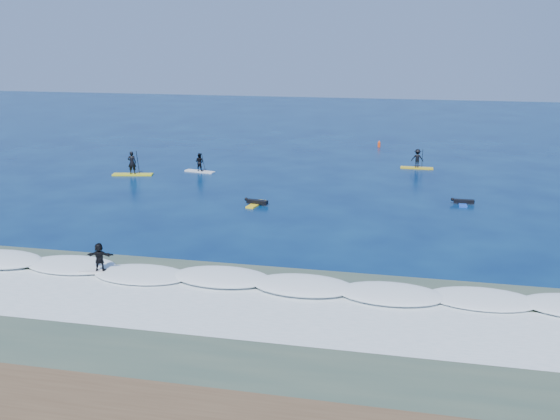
% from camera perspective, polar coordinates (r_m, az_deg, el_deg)
% --- Properties ---
extents(ground, '(160.00, 160.00, 0.00)m').
position_cam_1_polar(ground, '(39.44, -2.51, -1.05)').
color(ground, '#031742').
rests_on(ground, ground).
extents(wet_sand_strip, '(90.00, 5.00, 0.08)m').
position_cam_1_polar(wet_sand_strip, '(21.15, -17.93, -17.78)').
color(wet_sand_strip, brown).
rests_on(wet_sand_strip, ground).
extents(shallow_water, '(90.00, 13.00, 0.01)m').
position_cam_1_polar(shallow_water, '(26.99, -10.04, -9.49)').
color(shallow_water, '#384C3D').
rests_on(shallow_water, ground).
extents(breaking_wave, '(40.00, 6.00, 0.30)m').
position_cam_1_polar(breaking_wave, '(30.41, -7.24, -6.40)').
color(breaking_wave, white).
rests_on(breaking_wave, ground).
extents(whitewater, '(34.00, 5.00, 0.02)m').
position_cam_1_polar(whitewater, '(27.84, -9.27, -8.66)').
color(whitewater, silver).
rests_on(whitewater, ground).
extents(sup_paddler_left, '(3.43, 1.45, 2.34)m').
position_cam_1_polar(sup_paddler_left, '(53.73, -13.35, 3.90)').
color(sup_paddler_left, yellow).
rests_on(sup_paddler_left, ground).
extents(sup_paddler_center, '(2.76, 1.17, 1.88)m').
position_cam_1_polar(sup_paddler_center, '(53.90, -7.37, 4.20)').
color(sup_paddler_center, white).
rests_on(sup_paddler_center, ground).
extents(sup_paddler_right, '(2.83, 0.73, 1.98)m').
position_cam_1_polar(sup_paddler_right, '(56.19, 12.44, 4.51)').
color(sup_paddler_right, gold).
rests_on(sup_paddler_right, ground).
extents(prone_paddler_near, '(1.73, 2.24, 0.46)m').
position_cam_1_polar(prone_paddler_near, '(43.23, -2.20, 0.68)').
color(prone_paddler_near, yellow).
rests_on(prone_paddler_near, ground).
extents(prone_paddler_far, '(1.60, 2.01, 0.42)m').
position_cam_1_polar(prone_paddler_far, '(45.18, 16.36, 0.69)').
color(prone_paddler_far, blue).
rests_on(prone_paddler_far, ground).
extents(wave_surfer, '(2.18, 0.91, 1.53)m').
position_cam_1_polar(wave_surfer, '(31.75, -16.16, -4.30)').
color(wave_surfer, silver).
rests_on(wave_surfer, breaking_wave).
extents(marker_buoy, '(0.31, 0.31, 0.74)m').
position_cam_1_polar(marker_buoy, '(66.32, 9.05, 5.98)').
color(marker_buoy, '#EE4615').
rests_on(marker_buoy, ground).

